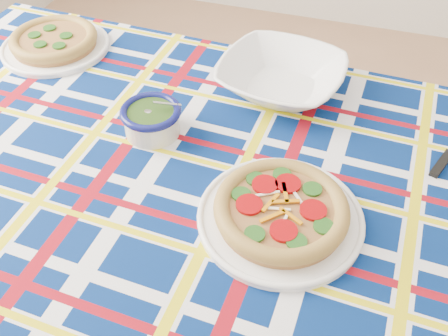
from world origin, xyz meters
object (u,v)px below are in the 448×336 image
(dining_table, at_px, (194,204))
(main_focaccia_plate, at_px, (281,209))
(serving_bowl, at_px, (281,77))
(pesto_bowl, at_px, (151,118))

(dining_table, bearing_deg, main_focaccia_plate, -12.33)
(dining_table, relative_size, serving_bowl, 5.61)
(pesto_bowl, bearing_deg, main_focaccia_plate, -26.39)
(pesto_bowl, height_order, serving_bowl, pesto_bowl)
(dining_table, height_order, main_focaccia_plate, main_focaccia_plate)
(main_focaccia_plate, relative_size, pesto_bowl, 2.39)
(main_focaccia_plate, height_order, serving_bowl, serving_bowl)
(main_focaccia_plate, relative_size, serving_bowl, 1.08)
(main_focaccia_plate, bearing_deg, serving_bowl, 103.05)
(dining_table, xyz_separation_m, serving_bowl, (0.10, 0.36, 0.12))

